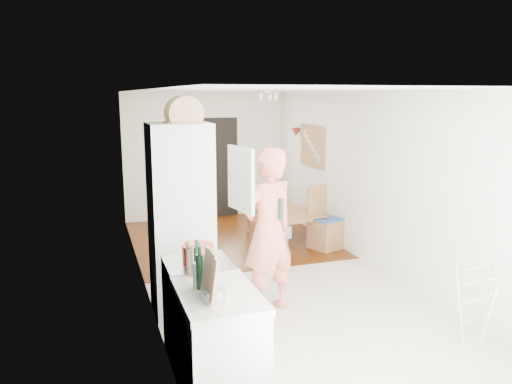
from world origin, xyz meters
TOP-DOWN VIEW (x-y plane):
  - room_shell at (0.00, 0.00)m, footprint 3.20×7.00m
  - floor at (0.00, 0.00)m, footprint 3.20×7.00m
  - wood_floor_overlay at (0.00, 1.85)m, footprint 3.20×3.30m
  - sage_wall_panel at (-1.59, -2.00)m, footprint 0.02×3.00m
  - tile_splashback at (-1.59, -2.55)m, footprint 0.02×1.90m
  - doorway_recess at (0.20, 3.48)m, footprint 0.90×0.04m
  - base_cabinet at (-1.30, -2.55)m, footprint 0.60×0.90m
  - worktop at (-1.30, -2.55)m, footprint 0.62×0.92m
  - range_cooker at (-1.30, -1.80)m, footprint 0.60×0.60m
  - cooker_top at (-1.30, -1.80)m, footprint 0.60×0.60m
  - fridge_housing at (-1.27, -0.78)m, footprint 0.66×0.66m
  - fridge_door at (-0.66, -1.08)m, footprint 0.14×0.56m
  - fridge_interior at (-0.96, -0.78)m, footprint 0.02×0.52m
  - pinboard at (1.58, 1.90)m, footprint 0.03×0.90m
  - pinboard_frame at (1.57, 1.90)m, footprint 0.00×0.94m
  - wall_sconce at (1.54, 2.55)m, footprint 0.18×0.18m
  - person at (-0.35, -1.10)m, footprint 0.94×0.76m
  - dining_table at (0.92, 1.50)m, footprint 0.89×1.38m
  - dining_chair at (1.33, 0.81)m, footprint 0.55×0.55m
  - stool at (0.28, 0.44)m, footprint 0.33×0.33m
  - grey_drape at (0.28, 0.42)m, footprint 0.44×0.44m
  - drying_rack at (1.38, -2.61)m, footprint 0.45×0.42m
  - bread_bin at (-1.22, -0.86)m, footprint 0.44×0.43m
  - red_casserole at (-1.30, -1.82)m, footprint 0.36×0.36m
  - steel_pan at (-1.37, -2.70)m, footprint 0.19×0.19m
  - held_bottle at (-0.25, -1.22)m, footprint 0.05×0.05m
  - bottle_a at (-1.42, -2.44)m, footprint 0.08×0.08m
  - bottle_b at (-1.38, -2.19)m, footprint 0.07×0.07m
  - bottle_c at (-1.43, -2.42)m, footprint 0.10×0.10m
  - pepper_mill_front at (-1.43, -2.11)m, footprint 0.08×0.08m
  - pepper_mill_back at (-1.42, -2.05)m, footprint 0.07×0.07m
  - chopping_boards at (-1.39, -2.67)m, footprint 0.12×0.27m

SIDE VIEW (x-z plane):
  - floor at x=0.00m, z-range -0.01..0.01m
  - wood_floor_overlay at x=0.00m, z-range 0.00..0.01m
  - stool at x=0.28m, z-range 0.00..0.41m
  - dining_table at x=0.92m, z-range 0.00..0.46m
  - drying_rack at x=1.38m, z-range 0.00..0.81m
  - base_cabinet at x=-1.30m, z-range 0.00..0.86m
  - range_cooker at x=-1.30m, z-range 0.00..0.88m
  - grey_drape at x=0.28m, z-range 0.41..0.58m
  - dining_chair at x=1.33m, z-range 0.00..1.01m
  - worktop at x=-1.30m, z-range 0.86..0.92m
  - cooker_top at x=-1.30m, z-range 0.88..0.92m
  - steel_pan at x=-1.37m, z-range 0.92..1.01m
  - doorway_recess at x=0.20m, z-range 0.00..2.00m
  - red_casserole at x=-1.30m, z-range 0.92..1.09m
  - bottle_c at x=-1.43m, z-range 0.92..1.13m
  - pepper_mill_back at x=-1.42m, z-range 0.92..1.15m
  - pepper_mill_front at x=-1.43m, z-range 0.92..1.16m
  - bottle_b at x=-1.38m, z-range 0.92..1.19m
  - bottle_a at x=-1.42m, z-range 0.92..1.21m
  - fridge_housing at x=-1.27m, z-range 0.00..2.15m
  - chopping_boards at x=-1.39m, z-range 0.92..1.29m
  - person at x=-0.35m, z-range 0.00..2.23m
  - tile_splashback at x=-1.59m, z-range 0.90..1.40m
  - held_bottle at x=-0.25m, z-range 1.09..1.34m
  - room_shell at x=0.00m, z-range 0.00..2.50m
  - fridge_door at x=-0.66m, z-range 1.20..1.90m
  - fridge_interior at x=-0.96m, z-range 1.22..1.88m
  - pinboard at x=1.58m, z-range 1.20..1.90m
  - pinboard_frame at x=1.57m, z-range 1.18..1.92m
  - wall_sconce at x=1.54m, z-range 1.67..1.83m
  - sage_wall_panel at x=-1.59m, z-range 1.20..2.50m
  - bread_bin at x=-1.22m, z-range 2.15..2.35m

